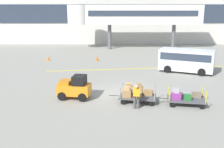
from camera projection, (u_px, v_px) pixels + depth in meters
name	position (u px, v px, depth m)	size (l,w,h in m)	color
ground_plane	(121.00, 94.00, 19.25)	(120.00, 120.00, 0.00)	gray
apron_lead_line	(146.00, 68.00, 26.86)	(19.09, 0.20, 0.01)	yellow
terminal_building	(115.00, 16.00, 43.39)	(51.88, 2.51, 8.53)	beige
jet_bridge	(130.00, 15.00, 37.49)	(18.30, 3.00, 6.04)	silver
baggage_tug	(75.00, 88.00, 18.10)	(2.26, 1.54, 1.58)	orange
baggage_cart_lead	(136.00, 93.00, 17.55)	(3.08, 1.78, 1.16)	#4C4C4F
baggage_cart_middle	(184.00, 97.00, 17.04)	(3.08, 1.78, 1.14)	#4C4C4F
baggage_handler	(136.00, 95.00, 16.22)	(0.44, 0.46, 1.56)	#4C4C4C
shuttle_van	(186.00, 59.00, 25.09)	(5.16, 3.67, 2.10)	silver
safety_cone_near	(48.00, 58.00, 30.64)	(0.36, 0.36, 0.55)	orange
safety_cone_far	(97.00, 58.00, 30.53)	(0.36, 0.36, 0.55)	#EA590F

